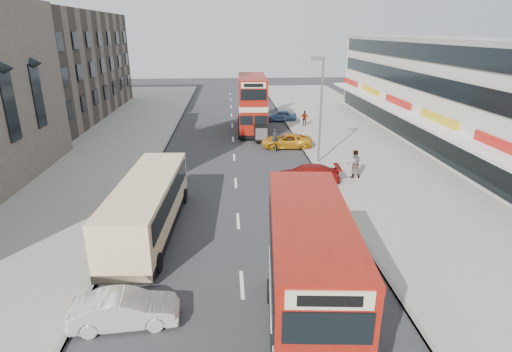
# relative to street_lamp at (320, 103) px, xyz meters

# --- Properties ---
(ground) EXTENTS (160.00, 160.00, 0.00)m
(ground) POSITION_rel_street_lamp_xyz_m (-6.52, -18.00, -4.78)
(ground) COLOR #28282B
(ground) RESTS_ON ground
(road_surface) EXTENTS (12.00, 90.00, 0.01)m
(road_surface) POSITION_rel_street_lamp_xyz_m (-6.52, 2.00, -4.78)
(road_surface) COLOR #28282B
(road_surface) RESTS_ON ground
(pavement_right) EXTENTS (12.00, 90.00, 0.15)m
(pavement_right) POSITION_rel_street_lamp_xyz_m (5.48, 2.00, -4.71)
(pavement_right) COLOR gray
(pavement_right) RESTS_ON ground
(pavement_left) EXTENTS (12.00, 90.00, 0.15)m
(pavement_left) POSITION_rel_street_lamp_xyz_m (-18.52, 2.00, -4.71)
(pavement_left) COLOR gray
(pavement_left) RESTS_ON ground
(kerb_left) EXTENTS (0.20, 90.00, 0.16)m
(kerb_left) POSITION_rel_street_lamp_xyz_m (-12.62, 2.00, -4.71)
(kerb_left) COLOR gray
(kerb_left) RESTS_ON ground
(kerb_right) EXTENTS (0.20, 90.00, 0.16)m
(kerb_right) POSITION_rel_street_lamp_xyz_m (-0.42, 2.00, -4.71)
(kerb_right) COLOR gray
(kerb_right) RESTS_ON ground
(brick_terrace) EXTENTS (14.00, 28.00, 12.00)m
(brick_terrace) POSITION_rel_street_lamp_xyz_m (-28.52, 20.00, 1.22)
(brick_terrace) COLOR #66594C
(brick_terrace) RESTS_ON ground
(commercial_row) EXTENTS (9.90, 46.20, 9.30)m
(commercial_row) POSITION_rel_street_lamp_xyz_m (13.42, 4.00, -0.09)
(commercial_row) COLOR beige
(commercial_row) RESTS_ON ground
(street_lamp) EXTENTS (1.00, 0.20, 8.12)m
(street_lamp) POSITION_rel_street_lamp_xyz_m (0.00, 0.00, 0.00)
(street_lamp) COLOR slate
(street_lamp) RESTS_ON ground
(bus_main) EXTENTS (2.97, 8.67, 4.68)m
(bus_main) POSITION_rel_street_lamp_xyz_m (-4.55, -19.63, -2.32)
(bus_main) COLOR black
(bus_main) RESTS_ON ground
(bus_second) EXTENTS (2.93, 9.90, 5.42)m
(bus_second) POSITION_rel_street_lamp_xyz_m (-4.46, 11.26, -1.93)
(bus_second) COLOR black
(bus_second) RESTS_ON ground
(coach) EXTENTS (3.04, 10.05, 2.63)m
(coach) POSITION_rel_street_lamp_xyz_m (-11.11, -10.97, -3.23)
(coach) COLOR black
(coach) RESTS_ON ground
(car_left_front) EXTENTS (3.85, 1.62, 1.24)m
(car_left_front) POSITION_rel_street_lamp_xyz_m (-10.73, -18.11, -4.17)
(car_left_front) COLOR beige
(car_left_front) RESTS_ON ground
(car_right_a) EXTENTS (4.61, 2.09, 1.31)m
(car_right_a) POSITION_rel_street_lamp_xyz_m (-1.72, -4.46, -4.13)
(car_right_a) COLOR maroon
(car_right_a) RESTS_ON ground
(car_right_b) EXTENTS (4.64, 2.43, 1.25)m
(car_right_b) POSITION_rel_street_lamp_xyz_m (-1.81, 4.66, -4.16)
(car_right_b) COLOR orange
(car_right_b) RESTS_ON ground
(car_right_c) EXTENTS (3.90, 1.95, 1.28)m
(car_right_c) POSITION_rel_street_lamp_xyz_m (-0.98, 15.97, -4.15)
(car_right_c) COLOR #557AAB
(car_right_c) RESTS_ON ground
(pedestrian_near) EXTENTS (0.74, 0.51, 2.01)m
(pedestrian_near) POSITION_rel_street_lamp_xyz_m (1.74, -3.83, -3.63)
(pedestrian_near) COLOR gray
(pedestrian_near) RESTS_ON pavement_right
(pedestrian_far) EXTENTS (1.00, 0.60, 1.60)m
(pedestrian_far) POSITION_rel_street_lamp_xyz_m (1.28, 12.91, -3.84)
(pedestrian_far) COLOR gray
(pedestrian_far) RESTS_ON pavement_right
(cyclist) EXTENTS (0.66, 1.75, 1.91)m
(cyclist) POSITION_rel_street_lamp_xyz_m (-2.91, 3.92, -4.15)
(cyclist) COLOR gray
(cyclist) RESTS_ON ground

